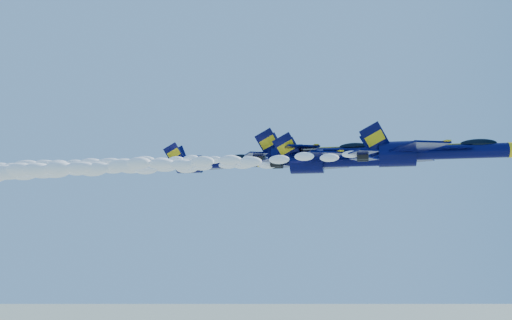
% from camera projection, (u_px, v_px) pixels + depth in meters
% --- Properties ---
extents(jet_lead, '(18.03, 14.79, 6.70)m').
position_uv_depth(jet_lead, '(432.00, 152.00, 52.93)').
color(jet_lead, '#050637').
extents(smoke_trail_jet_lead, '(55.17, 2.30, 2.07)m').
position_uv_depth(smoke_trail_jet_lead, '(126.00, 166.00, 60.29)').
color(smoke_trail_jet_lead, white).
extents(jet_second, '(19.67, 16.13, 7.31)m').
position_uv_depth(jet_second, '(338.00, 160.00, 63.02)').
color(jet_second, '#050637').
extents(smoke_trail_jet_second, '(55.17, 2.51, 2.26)m').
position_uv_depth(smoke_trail_jet_second, '(81.00, 171.00, 70.52)').
color(smoke_trail_jet_second, white).
extents(jet_third, '(20.11, 16.50, 7.47)m').
position_uv_depth(jet_third, '(316.00, 154.00, 68.91)').
color(jet_third, '#050637').
extents(smoke_trail_jet_third, '(55.17, 2.56, 2.31)m').
position_uv_depth(smoke_trail_jet_third, '(80.00, 165.00, 76.45)').
color(smoke_trail_jet_third, white).
extents(jet_fourth, '(19.40, 15.92, 7.21)m').
position_uv_depth(jet_fourth, '(211.00, 163.00, 84.05)').
color(jet_fourth, '#050637').
extents(smoke_trail_jet_fourth, '(55.17, 2.47, 2.23)m').
position_uv_depth(smoke_trail_jet_fourth, '(24.00, 171.00, 91.52)').
color(smoke_trail_jet_fourth, white).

